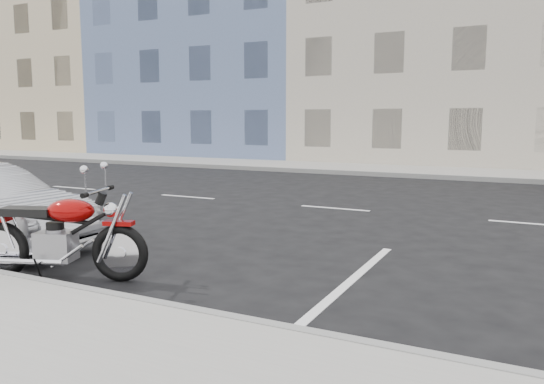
# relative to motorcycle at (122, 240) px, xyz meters

# --- Properties ---
(ground) EXTENTS (120.00, 120.00, 0.00)m
(ground) POSITION_rel_motorcycle_xyz_m (2.50, 6.26, -0.52)
(ground) COLOR black
(ground) RESTS_ON ground
(sidewalk_far) EXTENTS (80.00, 3.40, 0.15)m
(sidewalk_far) POSITION_rel_motorcycle_xyz_m (-2.50, 14.96, -0.44)
(sidewalk_far) COLOR gray
(sidewalk_far) RESTS_ON ground
(curb_far) EXTENTS (80.00, 0.12, 0.16)m
(curb_far) POSITION_rel_motorcycle_xyz_m (-2.50, 13.26, -0.44)
(curb_far) COLOR gray
(curb_far) RESTS_ON ground
(bldg_far_west) EXTENTS (12.00, 12.00, 12.00)m
(bldg_far_west) POSITION_rel_motorcycle_xyz_m (-23.50, 22.56, 5.48)
(bldg_far_west) COLOR #C7B48E
(bldg_far_west) RESTS_ON ground
(bldg_blue) EXTENTS (12.00, 12.00, 13.00)m
(bldg_blue) POSITION_rel_motorcycle_xyz_m (-11.50, 22.56, 5.98)
(bldg_blue) COLOR slate
(bldg_blue) RESTS_ON ground
(bldg_cream) EXTENTS (12.00, 12.00, 11.50)m
(bldg_cream) POSITION_rel_motorcycle_xyz_m (0.50, 22.56, 5.23)
(bldg_cream) COLOR #B7AD9A
(bldg_cream) RESTS_ON ground
(motorcycle) EXTENTS (2.17, 1.02, 1.14)m
(motorcycle) POSITION_rel_motorcycle_xyz_m (0.00, 0.00, 0.00)
(motorcycle) COLOR black
(motorcycle) RESTS_ON ground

